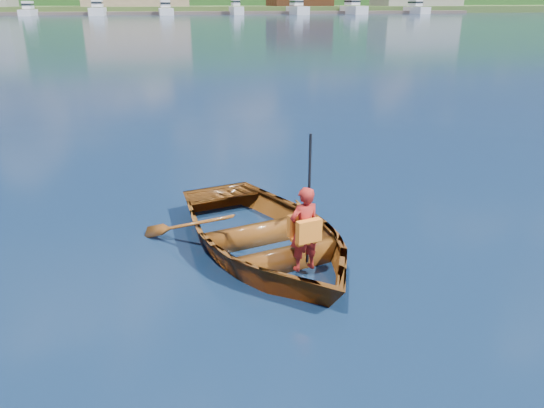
{
  "coord_description": "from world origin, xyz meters",
  "views": [
    {
      "loc": [
        -2.74,
        -7.52,
        3.45
      ],
      "look_at": [
        -1.17,
        -0.61,
        0.74
      ],
      "focal_mm": 35.0,
      "sensor_mm": 36.0,
      "label": 1
    }
  ],
  "objects_px": {
    "child_paddler": "(304,229)",
    "dock": "(197,13)",
    "rowboat": "(264,234)",
    "marina_yachts": "(190,9)"
  },
  "relations": [
    {
      "from": "child_paddler",
      "to": "dock",
      "type": "bearing_deg",
      "value": 85.37
    },
    {
      "from": "rowboat",
      "to": "child_paddler",
      "type": "distance_m",
      "value": 1.0
    },
    {
      "from": "rowboat",
      "to": "child_paddler",
      "type": "bearing_deg",
      "value": -66.4
    },
    {
      "from": "rowboat",
      "to": "marina_yachts",
      "type": "relative_size",
      "value": 0.03
    },
    {
      "from": "rowboat",
      "to": "dock",
      "type": "distance_m",
      "value": 149.13
    },
    {
      "from": "child_paddler",
      "to": "dock",
      "type": "height_order",
      "value": "child_paddler"
    },
    {
      "from": "dock",
      "to": "marina_yachts",
      "type": "relative_size",
      "value": 1.11
    },
    {
      "from": "rowboat",
      "to": "child_paddler",
      "type": "relative_size",
      "value": 2.61
    },
    {
      "from": "dock",
      "to": "marina_yachts",
      "type": "height_order",
      "value": "marina_yachts"
    },
    {
      "from": "child_paddler",
      "to": "dock",
      "type": "distance_m",
      "value": 149.93
    }
  ]
}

